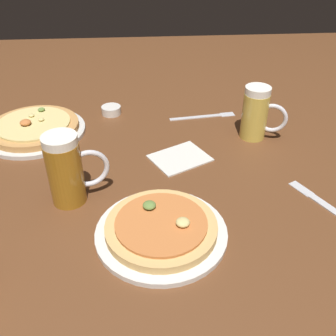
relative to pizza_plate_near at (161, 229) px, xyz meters
name	(u,v)px	position (x,y,z in m)	size (l,w,h in m)	color
ground_plane	(168,179)	(0.03, 0.21, -0.03)	(2.40, 2.40, 0.03)	brown
pizza_plate_near	(161,229)	(0.00, 0.00, 0.00)	(0.27, 0.27, 0.05)	silver
pizza_plate_far	(34,128)	(-0.35, 0.45, 0.00)	(0.29, 0.29, 0.05)	silver
beer_mug_amber	(67,170)	(-0.20, 0.13, 0.07)	(0.13, 0.08, 0.17)	#9E6619
beer_mug_pale	(257,113)	(0.29, 0.38, 0.06)	(0.12, 0.07, 0.15)	gold
ramekin_butter	(111,110)	(-0.13, 0.56, 0.00)	(0.06, 0.06, 0.03)	silver
napkin_folded	(180,157)	(0.07, 0.28, -0.01)	(0.14, 0.11, 0.01)	silver
fork_left	(204,116)	(0.17, 0.52, -0.01)	(0.21, 0.05, 0.01)	silver
knife_right	(330,208)	(0.38, 0.05, -0.01)	(0.12, 0.22, 0.01)	silver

